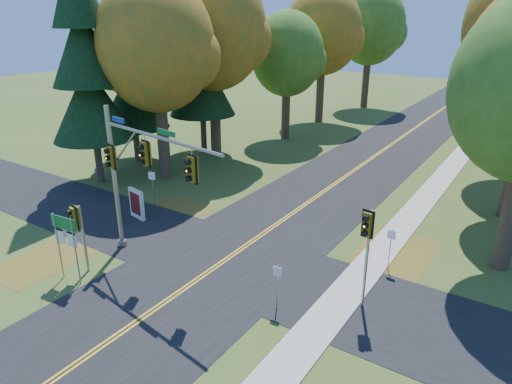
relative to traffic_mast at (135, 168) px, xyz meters
The scene contains 25 objects.
ground 5.94m from the traffic_mast, ahead, with size 160.00×160.00×0.00m, color #3D521D.
road_main 5.93m from the traffic_mast, ahead, with size 8.00×160.00×0.02m, color black.
road_cross 6.35m from the traffic_mast, 33.24° to the left, with size 60.00×6.00×0.02m, color black.
centerline_left 5.86m from the traffic_mast, ahead, with size 0.10×160.00×0.01m, color gold.
centerline_right 5.98m from the traffic_mast, ahead, with size 0.10×160.00×0.01m, color gold.
sidewalk_east 10.80m from the traffic_mast, ahead, with size 1.60×160.00×0.06m, color #9E998E.
leaf_patch_w_near 7.10m from the traffic_mast, 125.13° to the left, with size 4.00×6.00×0.00m, color brown.
leaf_patch_e 12.97m from the traffic_mast, 31.43° to the left, with size 3.50×8.00×0.00m, color brown.
leaf_patch_w_far 6.82m from the traffic_mast, 145.93° to the right, with size 3.00×5.00×0.00m, color brown.
tree_w_a 13.18m from the traffic_mast, 128.33° to the left, with size 8.00×8.00×14.15m.
tree_w_b 19.33m from the traffic_mast, 116.43° to the left, with size 8.60×8.60×15.38m.
tree_w_c 25.68m from the traffic_mast, 103.74° to the left, with size 6.80×6.80×11.91m.
tree_w_d 34.48m from the traffic_mast, 101.22° to the left, with size 8.20×8.20×14.56m.
tree_w_e 45.01m from the traffic_mast, 96.99° to the left, with size 8.40×8.40×14.97m.
pine_a 13.42m from the traffic_mast, 150.29° to the left, with size 5.60×5.60×19.48m.
pine_b 17.18m from the traffic_mast, 137.96° to the left, with size 5.60×5.60×17.31m.
pine_c 19.49m from the traffic_mast, 120.30° to the left, with size 5.60×5.60×20.56m.
traffic_mast is the anchor object (origin of this frame).
east_signal_pole 10.87m from the traffic_mast, 11.16° to the left, with size 0.52×0.60×4.48m.
ped_signal_pole 3.62m from the traffic_mast, 120.33° to the right, with size 0.54×0.64×3.47m.
route_sign_cluster 4.25m from the traffic_mast, 112.42° to the right, with size 1.53×0.21×3.29m.
info_kiosk 6.43m from the traffic_mast, 140.31° to the left, with size 1.35×0.44×1.85m.
reg_sign_e_north 12.48m from the traffic_mast, 29.07° to the left, with size 0.41×0.07×2.12m.
reg_sign_e_south 8.40m from the traffic_mast, ahead, with size 0.39×0.07×2.05m.
reg_sign_w 7.48m from the traffic_mast, 130.91° to the left, with size 0.45×0.16×2.40m.
Camera 1 is at (12.28, -13.93, 11.48)m, focal length 32.00 mm.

